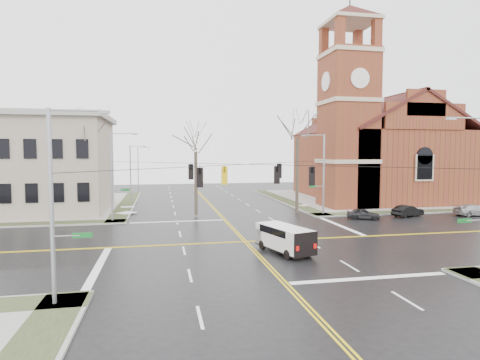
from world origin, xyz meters
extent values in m
plane|color=black|center=(0.00, 0.00, 0.00)|extent=(120.00, 120.00, 0.00)
cube|color=gray|center=(25.00, 25.00, 0.07)|extent=(30.00, 30.00, 0.15)
cube|color=#2A331B|center=(11.20, 25.00, 0.15)|extent=(2.00, 30.00, 0.02)
cube|color=#2A331B|center=(25.00, 11.20, 0.15)|extent=(30.00, 2.00, 0.02)
cube|color=gray|center=(-25.00, 25.00, 0.07)|extent=(30.00, 30.00, 0.15)
cube|color=#2A331B|center=(-11.20, 25.00, 0.15)|extent=(2.00, 30.00, 0.02)
cube|color=gold|center=(-0.12, 0.00, 0.01)|extent=(0.12, 100.00, 0.01)
cube|color=gold|center=(0.12, 0.00, 0.01)|extent=(0.12, 100.00, 0.01)
cube|color=gold|center=(0.00, -0.12, 0.01)|extent=(100.00, 0.12, 0.01)
cube|color=gold|center=(0.00, 0.12, 0.01)|extent=(100.00, 0.12, 0.01)
cube|color=silver|center=(5.00, -10.50, 0.01)|extent=(9.50, 0.50, 0.01)
cube|color=silver|center=(-5.00, 10.50, 0.01)|extent=(9.50, 0.50, 0.01)
cube|color=silver|center=(-10.50, -5.00, 0.01)|extent=(0.50, 9.50, 0.01)
cube|color=silver|center=(10.50, 5.00, 0.01)|extent=(0.50, 9.50, 0.01)
cube|color=brown|center=(17.00, 17.00, 10.00)|extent=(6.00, 6.00, 20.00)
cube|color=#B9A78E|center=(17.00, 17.00, 19.50)|extent=(6.30, 6.30, 0.50)
cylinder|color=silver|center=(17.00, 13.95, 16.00)|extent=(2.40, 0.15, 2.40)
cylinder|color=silver|center=(13.95, 17.00, 16.00)|extent=(0.15, 2.40, 2.40)
cone|color=#3E1813|center=(17.00, 17.00, 24.60)|extent=(12.16, 12.16, 2.00)
cube|color=brown|center=(26.00, 26.00, 5.00)|extent=(18.00, 24.00, 10.00)
cube|color=brown|center=(16.80, 20.00, 2.20)|extent=(2.00, 5.00, 4.40)
cube|color=gray|center=(-22.00, 20.00, 5.50)|extent=(18.00, 14.00, 11.00)
cylinder|color=gray|center=(11.50, 11.50, 4.65)|extent=(0.20, 0.20, 9.00)
cylinder|color=gray|center=(10.90, 11.50, 3.30)|extent=(1.20, 0.06, 0.06)
cube|color=#106020|center=(10.20, 11.50, 3.30)|extent=(0.90, 0.04, 0.25)
cylinder|color=gray|center=(10.30, 11.50, 9.05)|extent=(2.40, 0.08, 0.08)
cube|color=gray|center=(9.10, 11.50, 9.00)|extent=(0.50, 0.22, 0.15)
cylinder|color=gray|center=(-11.50, 11.50, 4.65)|extent=(0.20, 0.20, 9.00)
cylinder|color=gray|center=(-10.90, 11.50, 3.30)|extent=(1.20, 0.06, 0.06)
cube|color=#106020|center=(-10.20, 11.50, 3.30)|extent=(0.90, 0.04, 0.25)
cylinder|color=gray|center=(-10.30, 11.50, 9.05)|extent=(2.40, 0.08, 0.08)
cube|color=gray|center=(-9.10, 11.50, 9.00)|extent=(0.50, 0.22, 0.15)
cylinder|color=gray|center=(10.90, -11.50, 3.30)|extent=(1.20, 0.06, 0.06)
cube|color=#106020|center=(10.20, -11.50, 3.30)|extent=(0.90, 0.04, 0.25)
cylinder|color=gray|center=(10.30, -11.50, 9.05)|extent=(2.40, 0.08, 0.08)
cube|color=gray|center=(9.10, -11.50, 9.00)|extent=(0.50, 0.22, 0.15)
cylinder|color=gray|center=(-11.50, -11.50, 4.65)|extent=(0.20, 0.20, 9.00)
cylinder|color=gray|center=(-10.90, -11.50, 3.30)|extent=(1.20, 0.06, 0.06)
cube|color=#106020|center=(-10.20, -11.50, 3.30)|extent=(0.90, 0.04, 0.25)
cylinder|color=gray|center=(-10.30, -11.50, 9.05)|extent=(2.40, 0.08, 0.08)
cube|color=gray|center=(-9.10, -11.50, 9.00)|extent=(0.50, 0.22, 0.15)
cylinder|color=black|center=(0.00, 0.00, 6.20)|extent=(23.02, 23.02, 0.03)
cylinder|color=black|center=(0.00, 0.00, 6.20)|extent=(23.02, 23.02, 0.03)
imported|color=black|center=(-4.00, -4.00, 5.45)|extent=(0.21, 0.26, 1.30)
imported|color=black|center=(4.00, 4.00, 5.45)|extent=(0.21, 0.26, 1.30)
imported|color=#E5B60D|center=(-2.00, -2.00, 5.45)|extent=(0.21, 0.26, 1.30)
imported|color=black|center=(-4.00, 4.00, 5.45)|extent=(0.21, 0.26, 1.30)
imported|color=black|center=(4.00, -4.00, 5.45)|extent=(0.21, 0.26, 1.30)
imported|color=black|center=(2.00, -2.00, 5.45)|extent=(0.21, 0.26, 1.30)
cylinder|color=gray|center=(-10.80, 28.00, 4.10)|extent=(0.16, 0.16, 8.00)
cylinder|color=gray|center=(-9.80, 28.00, 8.00)|extent=(2.00, 0.07, 0.07)
cube|color=gray|center=(-8.80, 28.00, 7.95)|extent=(0.45, 0.20, 0.13)
cylinder|color=gray|center=(-10.80, 48.00, 4.10)|extent=(0.16, 0.16, 8.00)
cylinder|color=gray|center=(-9.80, 48.00, 8.00)|extent=(2.00, 0.07, 0.07)
cube|color=gray|center=(-8.80, 48.00, 7.95)|extent=(0.45, 0.20, 0.13)
cube|color=white|center=(2.00, -4.01, 1.11)|extent=(3.25, 5.22, 1.57)
cube|color=white|center=(1.40, -2.08, 0.88)|extent=(2.05, 1.35, 1.11)
cube|color=black|center=(1.30, -1.77, 1.38)|extent=(1.66, 0.61, 0.74)
cube|color=black|center=(1.95, -3.83, 1.61)|extent=(2.81, 3.73, 0.51)
cube|color=#B70C0A|center=(2.05, -6.60, 0.92)|extent=(0.23, 0.13, 0.31)
cube|color=#B70C0A|center=(3.43, -6.17, 0.92)|extent=(0.23, 0.13, 0.31)
cube|color=black|center=(2.00, -4.01, 0.30)|extent=(3.31, 5.28, 0.09)
cylinder|color=black|center=(0.71, -2.72, 0.33)|extent=(0.43, 0.70, 0.66)
cylinder|color=black|center=(2.33, -2.22, 0.33)|extent=(0.43, 0.70, 0.66)
cylinder|color=black|center=(1.67, -5.80, 0.33)|extent=(0.43, 0.70, 0.66)
cylinder|color=black|center=(3.29, -5.30, 0.33)|extent=(0.43, 0.70, 0.66)
imported|color=black|center=(14.57, 8.01, 0.58)|extent=(3.70, 2.57, 1.17)
imported|color=black|center=(20.32, 8.71, 0.63)|extent=(4.06, 2.38, 1.26)
imported|color=#999A9B|center=(27.94, 7.83, 0.64)|extent=(4.42, 1.86, 1.27)
cylinder|color=#312A1F|center=(-13.94, 13.86, 4.31)|extent=(0.36, 0.36, 8.33)
cylinder|color=#312A1F|center=(-2.76, 13.40, 3.67)|extent=(0.36, 0.36, 7.03)
cylinder|color=#312A1F|center=(9.07, 13.55, 4.47)|extent=(0.36, 0.36, 8.63)
camera|label=1|loc=(-6.59, -30.96, 7.17)|focal=30.00mm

